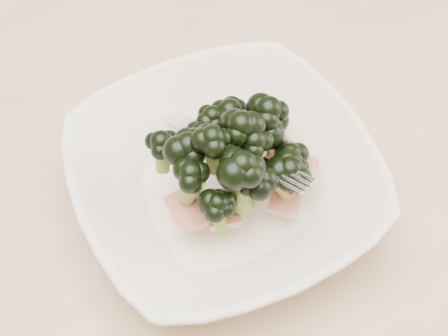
# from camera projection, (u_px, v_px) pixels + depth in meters

# --- Properties ---
(dining_table) EXTENTS (1.20, 0.80, 0.75)m
(dining_table) POSITION_uv_depth(u_px,v_px,m) (108.00, 276.00, 0.62)
(dining_table) COLOR tan
(dining_table) RESTS_ON ground
(broccoli_dish) EXTENTS (0.25, 0.25, 0.12)m
(broccoli_dish) POSITION_uv_depth(u_px,v_px,m) (227.00, 176.00, 0.52)
(broccoli_dish) COLOR beige
(broccoli_dish) RESTS_ON dining_table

